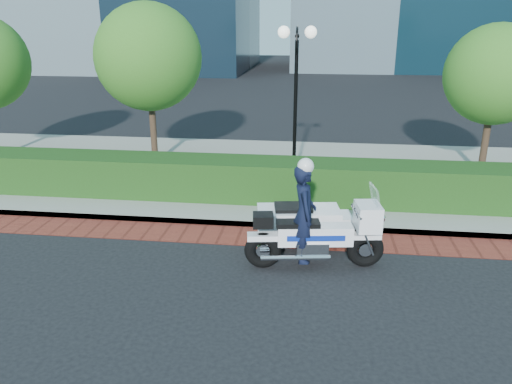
# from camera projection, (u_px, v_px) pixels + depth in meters

# --- Properties ---
(ground) EXTENTS (120.00, 120.00, 0.00)m
(ground) POSITION_uv_depth(u_px,v_px,m) (227.00, 268.00, 9.57)
(ground) COLOR black
(ground) RESTS_ON ground
(brick_strip) EXTENTS (60.00, 1.00, 0.01)m
(brick_strip) POSITION_uv_depth(u_px,v_px,m) (239.00, 236.00, 10.98)
(brick_strip) COLOR maroon
(brick_strip) RESTS_ON ground
(sidewalk) EXTENTS (60.00, 8.00, 0.15)m
(sidewalk) POSITION_uv_depth(u_px,v_px,m) (262.00, 173.00, 15.17)
(sidewalk) COLOR gray
(sidewalk) RESTS_ON ground
(hedge_main) EXTENTS (18.00, 1.20, 1.00)m
(hedge_main) POSITION_uv_depth(u_px,v_px,m) (251.00, 179.00, 12.73)
(hedge_main) COLOR #1A3110
(hedge_main) RESTS_ON sidewalk
(lamppost) EXTENTS (1.02, 0.70, 4.21)m
(lamppost) POSITION_uv_depth(u_px,v_px,m) (296.00, 81.00, 13.36)
(lamppost) COLOR black
(lamppost) RESTS_ON sidewalk
(tree_b) EXTENTS (3.20, 3.20, 4.89)m
(tree_b) POSITION_uv_depth(u_px,v_px,m) (148.00, 57.00, 14.95)
(tree_b) COLOR #332319
(tree_b) RESTS_ON sidewalk
(tree_c) EXTENTS (2.80, 2.80, 4.30)m
(tree_c) POSITION_uv_depth(u_px,v_px,m) (495.00, 75.00, 13.91)
(tree_c) COLOR #332319
(tree_c) RESTS_ON sidewalk
(police_motorcycle) EXTENTS (2.67, 1.91, 2.17)m
(police_motorcycle) POSITION_uv_depth(u_px,v_px,m) (307.00, 223.00, 9.73)
(police_motorcycle) COLOR black
(police_motorcycle) RESTS_ON ground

